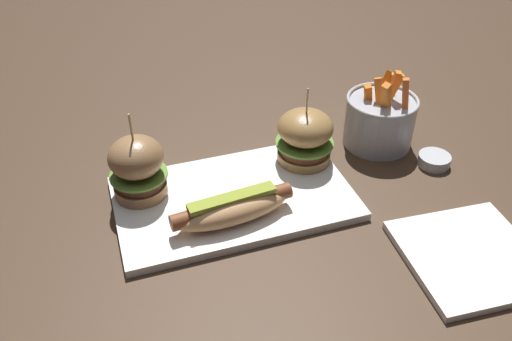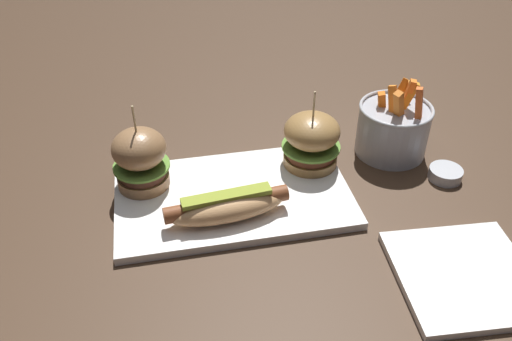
% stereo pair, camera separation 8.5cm
% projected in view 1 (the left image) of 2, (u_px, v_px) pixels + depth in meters
% --- Properties ---
extents(ground_plane, '(3.00, 3.00, 0.00)m').
position_uv_depth(ground_plane, '(234.00, 201.00, 0.87)').
color(ground_plane, '#422D1E').
extents(platter_main, '(0.38, 0.22, 0.01)m').
position_uv_depth(platter_main, '(234.00, 198.00, 0.87)').
color(platter_main, white).
rests_on(platter_main, ground).
extents(hot_dog, '(0.19, 0.08, 0.05)m').
position_uv_depth(hot_dog, '(232.00, 208.00, 0.80)').
color(hot_dog, tan).
rests_on(hot_dog, platter_main).
extents(slider_left, '(0.09, 0.09, 0.15)m').
position_uv_depth(slider_left, '(137.00, 167.00, 0.84)').
color(slider_left, '#916843').
rests_on(slider_left, platter_main).
extents(slider_right, '(0.10, 0.10, 0.14)m').
position_uv_depth(slider_right, '(305.00, 136.00, 0.91)').
color(slider_right, '#9D7441').
rests_on(slider_right, platter_main).
extents(fries_bucket, '(0.13, 0.13, 0.15)m').
position_uv_depth(fries_bucket, '(380.00, 120.00, 0.98)').
color(fries_bucket, '#A8AAB2').
rests_on(fries_bucket, ground).
extents(sauce_ramekin, '(0.06, 0.06, 0.02)m').
position_uv_depth(sauce_ramekin, '(434.00, 160.00, 0.95)').
color(sauce_ramekin, '#B7BABF').
rests_on(sauce_ramekin, ground).
extents(side_plate, '(0.20, 0.20, 0.01)m').
position_uv_depth(side_plate, '(470.00, 256.00, 0.77)').
color(side_plate, white).
rests_on(side_plate, ground).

